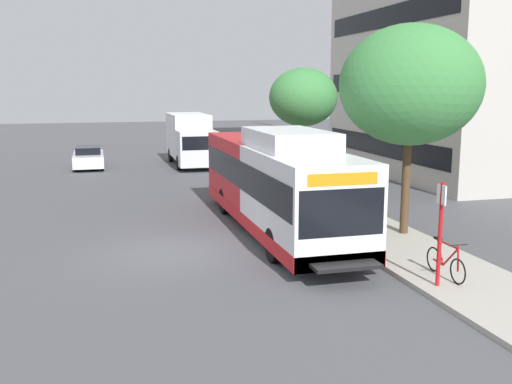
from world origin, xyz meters
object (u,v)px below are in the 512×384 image
(parked_car_far_lane, at_px, (89,157))
(box_truck_background, at_px, (190,138))
(street_tree_near_stop, at_px, (410,85))
(bus_stop_sign_pole, at_px, (440,227))
(street_tree_mid_block, at_px, (303,98))
(bicycle_parked, at_px, (446,262))
(transit_bus, at_px, (276,183))

(parked_car_far_lane, relative_size, box_truck_background, 0.64)
(parked_car_far_lane, bearing_deg, box_truck_background, -3.50)
(street_tree_near_stop, height_order, box_truck_background, street_tree_near_stop)
(bus_stop_sign_pole, distance_m, street_tree_mid_block, 14.85)
(bus_stop_sign_pole, height_order, parked_car_far_lane, bus_stop_sign_pole)
(bicycle_parked, xyz_separation_m, box_truck_background, (-2.80, 24.60, 1.18))
(bus_stop_sign_pole, distance_m, parked_car_far_lane, 26.92)
(street_tree_near_stop, xyz_separation_m, box_truck_background, (-4.12, 20.09, -3.31))
(bicycle_parked, height_order, box_truck_background, box_truck_background)
(bus_stop_sign_pole, xyz_separation_m, parked_car_far_lane, (-8.59, 25.50, -0.99))
(transit_bus, distance_m, bicycle_parked, 7.03)
(bus_stop_sign_pole, distance_m, street_tree_near_stop, 6.34)
(bus_stop_sign_pole, relative_size, street_tree_mid_block, 0.45)
(parked_car_far_lane, distance_m, box_truck_background, 6.44)
(street_tree_near_stop, distance_m, street_tree_mid_block, 9.49)
(box_truck_background, bearing_deg, parked_car_far_lane, 176.50)
(bus_stop_sign_pole, xyz_separation_m, box_truck_background, (-2.26, 25.11, 0.09))
(bus_stop_sign_pole, height_order, box_truck_background, box_truck_background)
(transit_bus, distance_m, street_tree_mid_block, 8.84)
(bicycle_parked, bearing_deg, parked_car_far_lane, 110.08)
(street_tree_near_stop, relative_size, street_tree_mid_block, 1.19)
(bicycle_parked, relative_size, box_truck_background, 0.25)
(bicycle_parked, bearing_deg, bus_stop_sign_pole, -137.05)
(transit_bus, xyz_separation_m, street_tree_near_stop, (3.94, -1.92, 3.35))
(street_tree_mid_block, distance_m, parked_car_far_lane, 15.47)
(transit_bus, xyz_separation_m, box_truck_background, (-0.18, 18.18, 0.04))
(street_tree_near_stop, bearing_deg, parked_car_far_lane, 117.05)
(street_tree_mid_block, distance_m, box_truck_background, 11.62)
(street_tree_near_stop, distance_m, parked_car_far_lane, 23.41)
(transit_bus, height_order, street_tree_mid_block, street_tree_mid_block)
(street_tree_mid_block, height_order, parked_car_far_lane, street_tree_mid_block)
(bicycle_parked, bearing_deg, street_tree_near_stop, 73.69)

